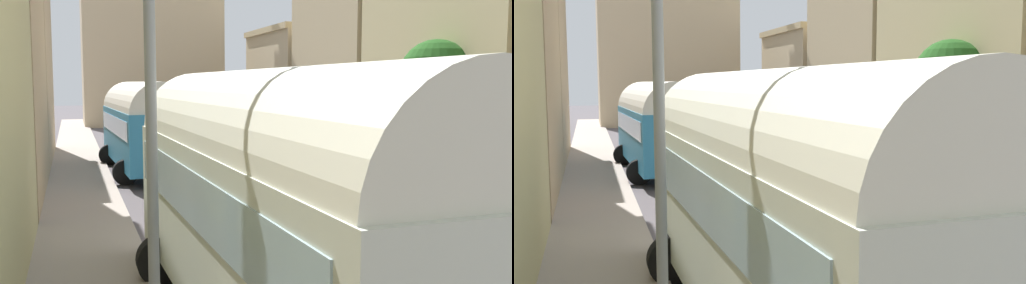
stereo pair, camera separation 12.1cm
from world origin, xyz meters
TOP-DOWN VIEW (x-y plane):
  - ground_plane at (0.00, 27.00)m, footprint 154.00×154.00m
  - sidewalk_left at (-7.25, 27.00)m, footprint 2.50×70.00m
  - sidewalk_right at (7.25, 27.00)m, footprint 2.50×70.00m
  - building_right_2 at (10.61, 22.45)m, footprint 4.65×11.56m
  - building_right_3 at (11.30, 33.94)m, footprint 6.15×10.36m
  - building_right_4 at (10.68, 45.40)m, footprint 4.79×10.93m
  - distant_church at (-0.00, 54.32)m, footprint 12.81×7.56m
  - parked_bus_0 at (-4.70, 6.72)m, footprint 3.44×9.75m
  - parked_bus_1 at (-4.52, 24.27)m, footprint 3.61×9.48m
  - cargo_truck_0 at (2.00, 14.68)m, footprint 3.34×7.48m
  - car_0 at (1.20, 29.73)m, footprint 2.49×3.93m
  - car_1 at (1.52, 41.77)m, footprint 2.39×4.40m
  - car_2 at (-1.88, 11.45)m, footprint 2.35×3.90m
  - car_3 at (-1.41, 38.23)m, footprint 2.30×4.46m
  - pedestrian_2 at (6.60, 20.39)m, footprint 0.47×0.47m
  - streetlamp_near at (-6.25, 6.51)m, footprint 1.74×0.28m
  - roadside_tree_2 at (7.90, 20.25)m, footprint 3.21×3.21m

SIDE VIEW (x-z plane):
  - ground_plane at x=0.00m, z-range 0.00..0.00m
  - sidewalk_left at x=-7.25m, z-range 0.00..0.14m
  - sidewalk_right at x=7.25m, z-range 0.00..0.14m
  - car_2 at x=-1.88m, z-range 0.01..1.44m
  - car_3 at x=-1.41m, z-range 0.02..1.46m
  - car_1 at x=1.52m, z-range 0.01..1.62m
  - car_0 at x=1.20m, z-range -0.01..1.69m
  - pedestrian_2 at x=6.60m, z-range 0.13..1.98m
  - cargo_truck_0 at x=2.00m, z-range 0.04..2.49m
  - parked_bus_1 at x=-4.52m, z-range 0.20..4.27m
  - parked_bus_0 at x=-4.70m, z-range 0.24..4.47m
  - streetlamp_near at x=-6.25m, z-range 0.62..6.68m
  - roadside_tree_2 at x=7.90m, z-range 1.35..7.29m
  - building_right_4 at x=10.68m, z-range 0.02..8.73m
  - building_right_3 at x=11.30m, z-range 0.03..12.33m
  - building_right_2 at x=10.61m, z-range 0.03..14.29m
  - distant_church at x=0.00m, z-range -3.65..19.18m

